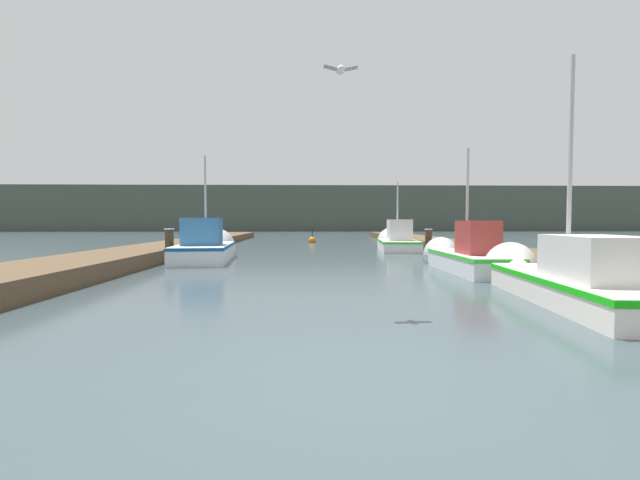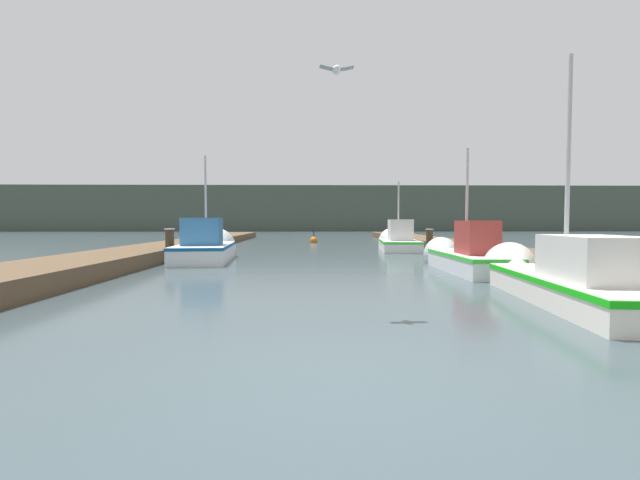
% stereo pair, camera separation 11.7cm
% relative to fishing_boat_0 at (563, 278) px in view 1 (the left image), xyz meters
% --- Properties ---
extents(ground_plane, '(200.00, 200.00, 0.00)m').
position_rel_fishing_boat_0_xyz_m(ground_plane, '(-4.39, -4.18, -0.40)').
color(ground_plane, '#38474C').
extents(dock_left, '(2.54, 40.00, 0.46)m').
position_rel_fishing_boat_0_xyz_m(dock_left, '(-11.07, 11.82, -0.17)').
color(dock_left, brown).
rests_on(dock_left, ground_plane).
extents(dock_right, '(2.54, 40.00, 0.46)m').
position_rel_fishing_boat_0_xyz_m(dock_right, '(2.29, 11.82, -0.17)').
color(dock_right, brown).
rests_on(dock_right, ground_plane).
extents(distant_shore_ridge, '(120.00, 16.00, 6.70)m').
position_rel_fishing_boat_0_xyz_m(distant_shore_ridge, '(-4.39, 62.06, 2.95)').
color(distant_shore_ridge, '#424C42').
rests_on(distant_shore_ridge, ground_plane).
extents(fishing_boat_0, '(2.01, 5.67, 4.93)m').
position_rel_fishing_boat_0_xyz_m(fishing_boat_0, '(0.00, 0.00, 0.00)').
color(fishing_boat_0, silver).
rests_on(fishing_boat_0, ground_plane).
extents(fishing_boat_1, '(1.42, 4.98, 3.96)m').
position_rel_fishing_boat_0_xyz_m(fishing_boat_1, '(-0.11, 4.74, 0.03)').
color(fishing_boat_1, silver).
rests_on(fishing_boat_1, ground_plane).
extents(fishing_boat_2, '(2.24, 5.56, 4.44)m').
position_rel_fishing_boat_0_xyz_m(fishing_boat_2, '(-8.66, 8.48, 0.06)').
color(fishing_boat_2, silver).
rests_on(fishing_boat_2, ground_plane).
extents(fishing_boat_3, '(2.26, 5.55, 4.05)m').
position_rel_fishing_boat_0_xyz_m(fishing_boat_3, '(-0.21, 14.11, 0.04)').
color(fishing_boat_3, silver).
rests_on(fishing_boat_3, ground_plane).
extents(mooring_piling_0, '(0.37, 0.37, 1.10)m').
position_rel_fishing_boat_0_xyz_m(mooring_piling_0, '(0.97, 12.37, 0.16)').
color(mooring_piling_0, '#473523').
rests_on(mooring_piling_0, ground_plane).
extents(mooring_piling_1, '(0.36, 0.36, 1.21)m').
position_rel_fishing_boat_0_xyz_m(mooring_piling_1, '(-9.82, 7.66, 0.21)').
color(mooring_piling_1, '#473523').
rests_on(mooring_piling_1, ground_plane).
extents(mooring_piling_3, '(0.25, 0.25, 1.26)m').
position_rel_fishing_boat_0_xyz_m(mooring_piling_3, '(-9.73, 13.10, 0.24)').
color(mooring_piling_3, '#473523').
rests_on(mooring_piling_3, ground_plane).
extents(channel_buoy, '(0.52, 0.52, 1.02)m').
position_rel_fishing_boat_0_xyz_m(channel_buoy, '(-4.49, 21.55, -0.25)').
color(channel_buoy, '#BF6513').
rests_on(channel_buoy, ground_plane).
extents(seagull_lead, '(0.55, 0.29, 0.12)m').
position_rel_fishing_boat_0_xyz_m(seagull_lead, '(-4.30, -0.99, 3.49)').
color(seagull_lead, white).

